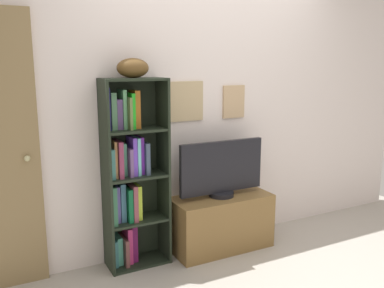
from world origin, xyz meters
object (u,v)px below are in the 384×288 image
(television, at_px, (222,169))
(tv_stand, at_px, (221,222))
(bookshelf, at_px, (129,176))
(football, at_px, (133,68))

(television, bearing_deg, tv_stand, -90.00)
(bookshelf, relative_size, television, 1.91)
(bookshelf, distance_m, tv_stand, 0.97)
(football, xyz_separation_m, tv_stand, (0.77, -0.07, -1.37))
(television, bearing_deg, bookshelf, 172.94)
(tv_stand, relative_size, television, 1.12)
(bookshelf, xyz_separation_m, tv_stand, (0.82, -0.10, -0.51))
(bookshelf, relative_size, tv_stand, 1.71)
(bookshelf, relative_size, football, 5.91)
(bookshelf, height_order, football, football)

